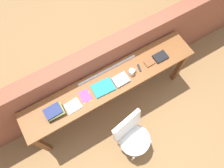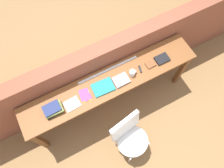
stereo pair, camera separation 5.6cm
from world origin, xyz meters
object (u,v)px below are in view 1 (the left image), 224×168
book_stack_leftmost (54,112)px  mug (132,72)px  chair_white_moulded (132,135)px  leather_journal_brown (149,63)px  multitool_folded (139,68)px  pamphlet_pile_colourful (86,96)px  magazine_cycling (73,106)px  book_open_centre (103,88)px  book_repair_rightmost (160,57)px

book_stack_leftmost → mug: bearing=-1.0°
chair_white_moulded → leather_journal_brown: 1.02m
chair_white_moulded → leather_journal_brown: leather_journal_brown is taller
leather_journal_brown → multitool_folded: bearing=176.8°
multitool_folded → leather_journal_brown: bearing=-1.3°
pamphlet_pile_colourful → leather_journal_brown: size_ratio=1.47×
mug → multitool_folded: 0.14m
chair_white_moulded → multitool_folded: size_ratio=8.10×
magazine_cycling → mug: bearing=-2.4°
book_stack_leftmost → magazine_cycling: size_ratio=1.23×
pamphlet_pile_colourful → multitool_folded: size_ratio=1.74×
book_open_centre → multitool_folded: (0.57, 0.00, -0.00)m
magazine_cycling → book_repair_rightmost: size_ratio=1.01×
book_open_centre → book_repair_rightmost: size_ratio=1.48×
pamphlet_pile_colourful → book_repair_rightmost: size_ratio=1.01×
book_stack_leftmost → multitool_folded: size_ratio=2.13×
chair_white_moulded → book_open_centre: 0.76m
book_stack_leftmost → chair_white_moulded: bearing=-42.5°
mug → leather_journal_brown: bearing=2.1°
multitool_folded → pamphlet_pile_colourful: bearing=179.7°
mug → leather_journal_brown: mug is taller
mug → multitool_folded: bearing=6.2°
book_open_centre → mug: (0.43, -0.01, 0.03)m
leather_journal_brown → book_stack_leftmost: bearing=177.8°
book_stack_leftmost → book_repair_rightmost: size_ratio=1.24×
book_open_centre → leather_journal_brown: 0.73m
magazine_cycling → book_repair_rightmost: (1.36, 0.02, 0.01)m
book_stack_leftmost → leather_journal_brown: bearing=-0.3°
book_stack_leftmost → book_repair_rightmost: bearing=-0.4°
magazine_cycling → leather_journal_brown: 1.18m
pamphlet_pile_colourful → book_open_centre: (0.25, -0.01, 0.01)m
magazine_cycling → multitool_folded: (1.01, 0.03, 0.00)m
book_open_centre → multitool_folded: bearing=3.2°
pamphlet_pile_colourful → book_open_centre: size_ratio=0.68×
book_open_centre → leather_journal_brown: size_ratio=2.17×
mug → book_repair_rightmost: mug is taller
book_open_centre → multitool_folded: size_ratio=2.57×
multitool_folded → leather_journal_brown: 0.16m
mug → book_repair_rightmost: bearing=1.0°
leather_journal_brown → chair_white_moulded: bearing=-137.1°
book_open_centre → multitool_folded: book_open_centre is taller
book_stack_leftmost → book_open_centre: (0.68, -0.01, -0.03)m
magazine_cycling → mug: (0.88, 0.01, 0.04)m
book_open_centre → leather_journal_brown: leather_journal_brown is taller
book_stack_leftmost → book_open_centre: 0.69m
magazine_cycling → book_stack_leftmost: bearing=169.1°
pamphlet_pile_colourful → book_open_centre: bearing=-1.8°
book_open_centre → mug: mug is taller
multitool_folded → book_stack_leftmost: bearing=179.8°
book_open_centre → mug: bearing=1.4°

